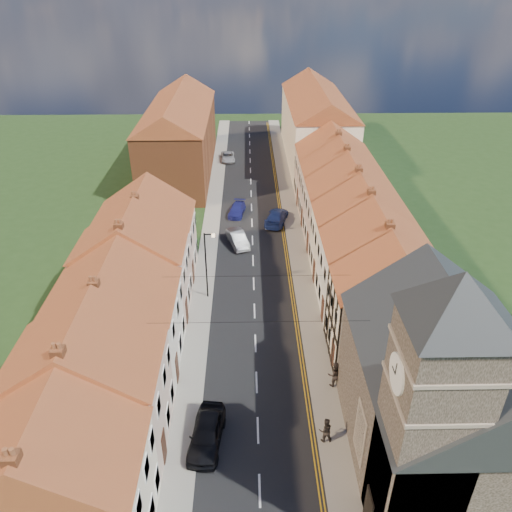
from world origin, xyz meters
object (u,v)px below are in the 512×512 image
Objects in this scene: car_distant at (228,157)px; pedestrian_right_b at (334,374)px; pedestrian_right at (325,430)px; car_near at (207,433)px; car_mid at (238,239)px; car_far_b at (277,217)px; church at (446,390)px; lamppost at (207,262)px; car_far at (237,210)px.

car_distant is 45.23m from pedestrian_right_b.
pedestrian_right is 4.60m from pedestrian_right_b.
car_mid is at bearing 93.21° from car_near.
pedestrian_right reaches higher than car_near.
pedestrian_right_b is at bearing 110.28° from car_far_b.
pedestrian_right_b is (1.20, 4.44, 0.10)m from pedestrian_right.
car_near reaches higher than car_mid.
car_distant is at bearing 103.92° from church.
pedestrian_right_b is (6.60, -19.63, 0.38)m from car_mid.
lamppost reaches higher than car_near.
pedestrian_right is at bearing -70.32° from car_far.
pedestrian_right_b reaches higher than car_near.
pedestrian_right_b is at bearing -49.51° from lamppost.
lamppost is at bearing -94.48° from car_distant.
pedestrian_right_b reaches higher than car_distant.
church is 3.40× the size of car_near.
church is at bearing -61.93° from car_far.
car_far is 2.30× the size of pedestrian_right.
car_far is at bearing 73.85° from car_mid.
car_mid is (1.50, 23.99, -0.08)m from car_near.
car_near is 2.66× the size of pedestrian_right.
lamppost is at bearing -88.03° from car_far.
car_distant is (-1.70, 24.83, -0.11)m from car_mid.
lamppost reaches higher than car_far.
lamppost is 1.34× the size of car_near.
church reaches higher than pedestrian_right_b.
car_near is 48.81m from car_distant.
car_distant is 0.85× the size of car_far_b.
pedestrian_right is (-5.46, 1.80, -4.92)m from church.
pedestrian_right is at bearing 107.04° from car_far_b.
car_mid is at bearing 75.88° from lamppost.
lamppost is 9.90m from car_mid.
car_mid is 1.07× the size of car_far.
car_far is 17.86m from car_distant.
church is 28.53m from car_mid.
car_far is at bearing -88.46° from car_distant.
car_mid is at bearing 112.77° from church.
church is 8.96m from pedestrian_right_b.
church is 31.82m from car_far_b.
lamppost reaches higher than car_distant.
car_far is at bearing -83.76° from pedestrian_right.
lamppost is at bearing -59.60° from pedestrian_right_b.
car_far_b reaches higher than car_mid.
pedestrian_right_b is (-4.26, 6.24, -4.81)m from church.
car_distant is at bearing 88.97° from lamppost.
car_far_b is (4.31, -2.22, 0.15)m from car_far.
church is at bearing 114.24° from pedestrian_right_b.
car_distant is 2.19× the size of pedestrian_right_b.
car_distant reaches higher than car_far.
lamppost is 15.08m from car_near.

